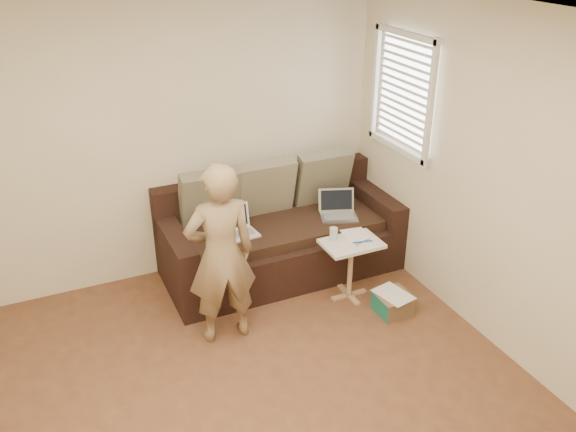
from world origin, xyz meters
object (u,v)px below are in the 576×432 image
object	(u,v)px
person	(221,255)
drinking_glass	(333,234)
laptop_white	(238,236)
laptop_silver	(339,218)
sofa	(281,231)
side_table	(350,270)
striped_box	(393,303)

from	to	relation	value
person	drinking_glass	world-z (taller)	person
laptop_white	laptop_silver	bearing A→B (deg)	-9.28
laptop_silver	laptop_white	xyz separation A→B (m)	(-0.99, 0.06, 0.00)
laptop_white	drinking_glass	xyz separation A→B (m)	(0.70, -0.48, 0.10)
laptop_silver	drinking_glass	size ratio (longest dim) A/B	2.84
sofa	laptop_silver	bearing A→B (deg)	-14.95
sofa	laptop_white	xyz separation A→B (m)	(-0.45, -0.08, 0.10)
person	side_table	distance (m)	1.30
striped_box	laptop_silver	bearing A→B (deg)	93.75
sofa	laptop_white	world-z (taller)	sofa
sofa	striped_box	world-z (taller)	sofa
person	drinking_glass	distance (m)	1.10
sofa	drinking_glass	distance (m)	0.64
laptop_silver	sofa	bearing A→B (deg)	-175.01
laptop_silver	drinking_glass	bearing A→B (deg)	-104.79
laptop_silver	side_table	bearing A→B (deg)	-87.40
sofa	laptop_silver	world-z (taller)	sofa
person	striped_box	size ratio (longest dim) A/B	5.15
laptop_silver	person	distance (m)	1.50
laptop_silver	person	world-z (taller)	person
laptop_silver	laptop_white	bearing A→B (deg)	-163.78
laptop_silver	person	xyz separation A→B (m)	(-1.36, -0.58, 0.24)
laptop_silver	drinking_glass	world-z (taller)	drinking_glass
side_table	striped_box	xyz separation A→B (m)	(0.22, -0.37, -0.19)
sofa	laptop_silver	size ratio (longest dim) A/B	6.46
sofa	laptop_white	size ratio (longest dim) A/B	6.44
laptop_white	person	bearing A→B (deg)	-125.65
side_table	drinking_glass	size ratio (longest dim) A/B	4.63
person	drinking_glass	bearing A→B (deg)	-168.95
laptop_white	drinking_glass	world-z (taller)	drinking_glass
person	drinking_glass	xyz separation A→B (m)	(1.08, 0.16, -0.14)
laptop_white	side_table	xyz separation A→B (m)	(0.83, -0.58, -0.24)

